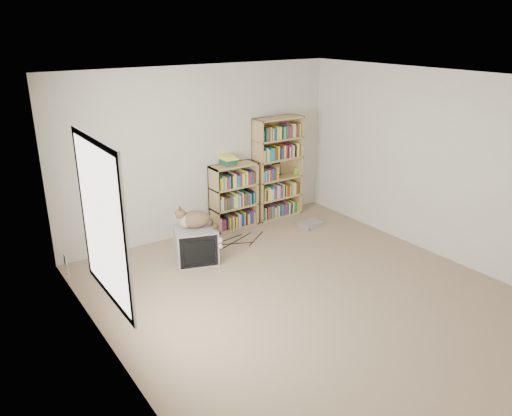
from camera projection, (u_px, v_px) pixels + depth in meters
floor at (308, 297)px, 5.89m from camera, size 4.50×5.00×0.01m
wall_back at (202, 152)px, 7.39m from camera, size 4.50×0.02×2.50m
wall_left at (111, 246)px, 4.26m from camera, size 0.02×5.00×2.50m
wall_right at (440, 166)px, 6.65m from camera, size 0.02×5.00×2.50m
ceiling at (316, 80)px, 5.02m from camera, size 4.50×5.00×0.02m
window at (102, 222)px, 4.37m from camera, size 0.02×1.22×1.52m
crt_tv at (196, 245)px, 6.72m from camera, size 0.68×0.64×0.48m
cat at (199, 222)px, 6.63m from camera, size 0.56×0.61×0.50m
bookcase_tall at (277, 170)px, 8.13m from camera, size 0.83×0.30×1.65m
bookcase_short at (233, 198)px, 7.79m from camera, size 0.74×0.30×1.02m
book_stack at (227, 160)px, 7.55m from camera, size 0.21×0.28×0.15m
green_mug at (296, 170)px, 8.34m from camera, size 0.09×0.09×0.10m
framed_print at (277, 169)px, 8.22m from camera, size 0.15×0.05×0.21m
dvd_player at (311, 224)px, 7.92m from camera, size 0.38×0.29×0.08m
wall_outlet at (65, 260)px, 6.10m from camera, size 0.01×0.08×0.13m
floor_cables at (248, 244)px, 7.31m from camera, size 1.20×0.70×0.01m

